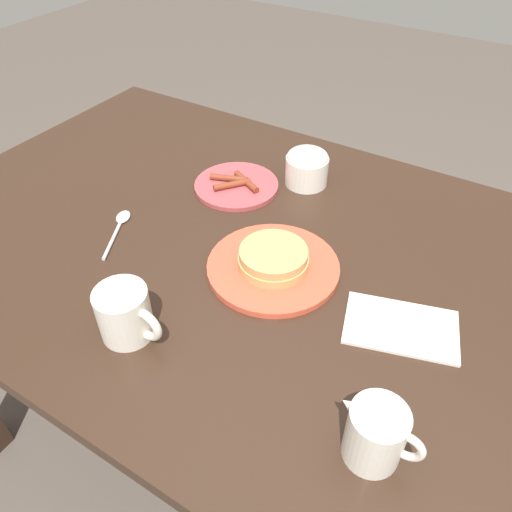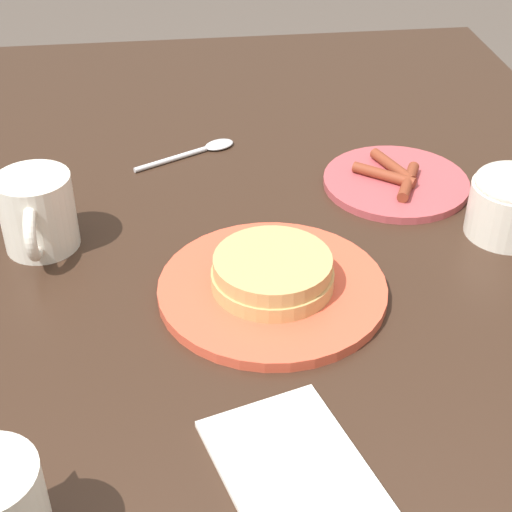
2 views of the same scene
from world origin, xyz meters
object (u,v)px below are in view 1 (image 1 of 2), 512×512
at_px(coffee_mug, 126,314).
at_px(sugar_bowl, 307,166).
at_px(spoon, 119,225).
at_px(napkin, 401,327).
at_px(creamer_pitcher, 375,433).
at_px(side_plate_bacon, 236,185).
at_px(pancake_plate, 273,263).

bearing_deg(coffee_mug, sugar_bowl, 85.99).
relative_size(sugar_bowl, spoon, 0.65).
height_order(sugar_bowl, napkin, sugar_bowl).
distance_m(creamer_pitcher, napkin, 0.23).
bearing_deg(coffee_mug, creamer_pitcher, 1.80).
relative_size(side_plate_bacon, coffee_mug, 1.62).
bearing_deg(pancake_plate, napkin, -2.87).
height_order(creamer_pitcher, spoon, creamer_pitcher).
xyz_separation_m(pancake_plate, side_plate_bacon, (-0.20, 0.19, -0.01)).
height_order(coffee_mug, spoon, coffee_mug).
height_order(pancake_plate, spoon, pancake_plate).
xyz_separation_m(creamer_pitcher, spoon, (-0.61, 0.18, -0.04)).
height_order(sugar_bowl, spoon, sugar_bowl).
height_order(side_plate_bacon, napkin, side_plate_bacon).
distance_m(coffee_mug, spoon, 0.29).
xyz_separation_m(pancake_plate, coffee_mug, (-0.12, -0.25, 0.03)).
height_order(side_plate_bacon, sugar_bowl, sugar_bowl).
distance_m(coffee_mug, creamer_pitcher, 0.40).
bearing_deg(napkin, sugar_bowl, 137.55).
xyz_separation_m(side_plate_bacon, spoon, (-0.12, -0.24, -0.00)).
height_order(pancake_plate, side_plate_bacon, pancake_plate).
bearing_deg(pancake_plate, sugar_bowl, 105.92).
bearing_deg(creamer_pitcher, sugar_bowl, 124.83).
relative_size(side_plate_bacon, spoon, 1.29).
xyz_separation_m(coffee_mug, spoon, (-0.21, 0.20, -0.04)).
bearing_deg(creamer_pitcher, side_plate_bacon, 138.86).
xyz_separation_m(pancake_plate, sugar_bowl, (-0.08, 0.29, 0.03)).
bearing_deg(sugar_bowl, creamer_pitcher, -55.17).
distance_m(coffee_mug, napkin, 0.43).
bearing_deg(creamer_pitcher, napkin, 99.24).
height_order(pancake_plate, coffee_mug, coffee_mug).
relative_size(pancake_plate, creamer_pitcher, 2.09).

